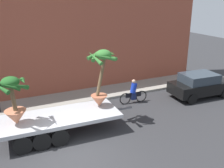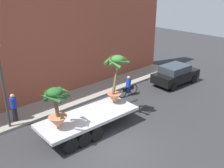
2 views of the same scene
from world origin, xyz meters
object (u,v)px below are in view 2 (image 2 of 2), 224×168
(street_lamp, at_px, (1,75))
(potted_palm_rear, at_px, (116,77))
(flatbed_trailer, at_px, (84,120))
(potted_palm_middle, at_px, (57,109))
(pedestrian_near_gate, at_px, (14,107))
(parked_car, at_px, (175,74))
(cyclist, at_px, (128,87))

(street_lamp, bearing_deg, potted_palm_rear, -29.39)
(flatbed_trailer, height_order, potted_palm_middle, potted_palm_middle)
(pedestrian_near_gate, xyz_separation_m, street_lamp, (-0.52, -0.38, 2.19))
(parked_car, relative_size, street_lamp, 0.86)
(flatbed_trailer, relative_size, street_lamp, 1.38)
(potted_palm_rear, xyz_separation_m, pedestrian_near_gate, (-4.86, 3.41, -1.55))
(flatbed_trailer, distance_m, pedestrian_near_gate, 4.30)
(potted_palm_rear, distance_m, pedestrian_near_gate, 6.14)
(flatbed_trailer, relative_size, pedestrian_near_gate, 3.91)
(potted_palm_middle, xyz_separation_m, pedestrian_near_gate, (-0.69, 3.65, -1.04))
(flatbed_trailer, relative_size, potted_palm_middle, 3.05)
(potted_palm_middle, bearing_deg, flatbed_trailer, 2.13)
(potted_palm_middle, xyz_separation_m, street_lamp, (-1.22, 3.27, 1.15))
(pedestrian_near_gate, bearing_deg, potted_palm_rear, -35.11)
(parked_car, bearing_deg, street_lamp, 169.51)
(parked_car, distance_m, street_lamp, 13.06)
(potted_palm_middle, relative_size, cyclist, 1.19)
(flatbed_trailer, relative_size, parked_car, 1.62)
(potted_palm_middle, height_order, street_lamp, street_lamp)
(parked_car, bearing_deg, potted_palm_middle, -175.34)
(potted_palm_rear, height_order, potted_palm_middle, potted_palm_rear)
(potted_palm_rear, bearing_deg, street_lamp, 150.61)
(parked_car, height_order, pedestrian_near_gate, pedestrian_near_gate)
(flatbed_trailer, relative_size, cyclist, 3.63)
(parked_car, distance_m, pedestrian_near_gate, 12.41)
(potted_palm_rear, xyz_separation_m, street_lamp, (-5.38, 3.03, 0.64))
(flatbed_trailer, xyz_separation_m, street_lamp, (-2.87, 3.21, 2.47))
(flatbed_trailer, distance_m, cyclist, 5.64)
(cyclist, xyz_separation_m, parked_car, (4.43, -0.96, 0.16))
(flatbed_trailer, bearing_deg, pedestrian_near_gate, 123.16)
(pedestrian_near_gate, bearing_deg, flatbed_trailer, -56.84)
(potted_palm_rear, bearing_deg, potted_palm_middle, -176.75)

